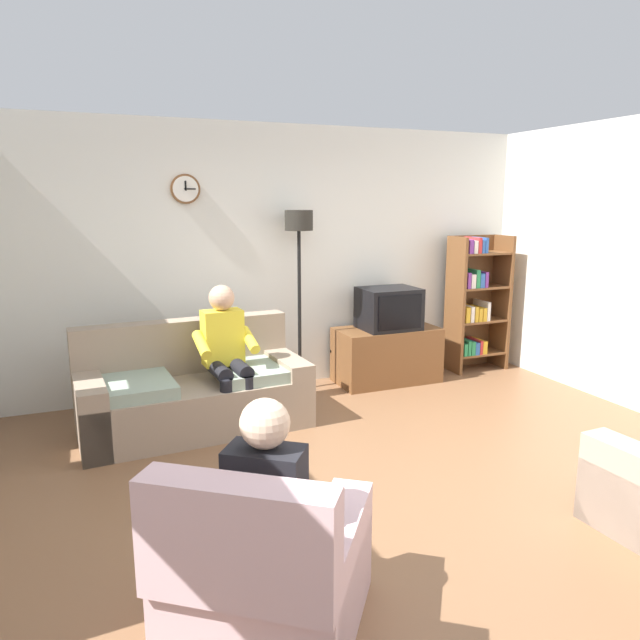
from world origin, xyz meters
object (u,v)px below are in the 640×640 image
tv_stand (387,355)px  floor_lamp (299,251)px  tv (389,308)px  armchair_near_window (268,574)px  person_on_couch (226,349)px  person_in_left_armchair (273,501)px  couch (193,392)px  bookshelf (474,302)px

tv_stand → floor_lamp: size_ratio=0.59×
tv → armchair_near_window: 3.93m
person_on_couch → person_in_left_armchair: 2.47m
tv → armchair_near_window: (-2.32, -3.13, -0.52)m
couch → floor_lamp: size_ratio=1.06×
bookshelf → floor_lamp: bearing=179.2°
bookshelf → floor_lamp: 2.23m
tv_stand → bookshelf: bearing=3.4°
couch → tv_stand: (2.18, 0.54, -0.02)m
bookshelf → tv: bearing=-175.5°
tv_stand → bookshelf: 1.27m
floor_lamp → tv: bearing=-7.3°
tv_stand → armchair_near_window: 3.91m
tv_stand → person_on_couch: 2.05m
bookshelf → armchair_near_window: 4.77m
floor_lamp → armchair_near_window: bearing=-112.5°
bookshelf → person_in_left_armchair: 4.66m
tv → person_in_left_armchair: 3.81m
person_on_couch → person_in_left_armchair: size_ratio=1.11×
floor_lamp → armchair_near_window: size_ratio=1.56×
tv_stand → bookshelf: bookshelf is taller
tv → person_in_left_armchair: (-2.26, -3.06, -0.21)m
couch → person_in_left_armchair: size_ratio=1.74×
armchair_near_window → person_on_couch: 2.58m
couch → bookshelf: bearing=10.2°
person_on_couch → tv_stand: bearing=18.7°
person_on_couch → bookshelf: bearing=13.1°
tv_stand → person_in_left_armchair: 3.84m
bookshelf → person_on_couch: size_ratio=1.25×
tv_stand → person_in_left_armchair: (-2.26, -3.08, 0.31)m
armchair_near_window → person_on_couch: size_ratio=0.95×
tv_stand → floor_lamp: 1.51m
person_on_couch → armchair_near_window: bearing=-99.3°
floor_lamp → couch: bearing=-152.4°
tv → bookshelf: bookshelf is taller
tv_stand → tv: bearing=-90.0°
tv_stand → floor_lamp: bearing=174.2°
floor_lamp → person_on_couch: bearing=-141.5°
tv → person_on_couch: bearing=-162.0°
couch → tv: bearing=13.2°
armchair_near_window → person_in_left_armchair: (0.05, 0.07, 0.32)m
tv_stand → tv: size_ratio=1.83×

